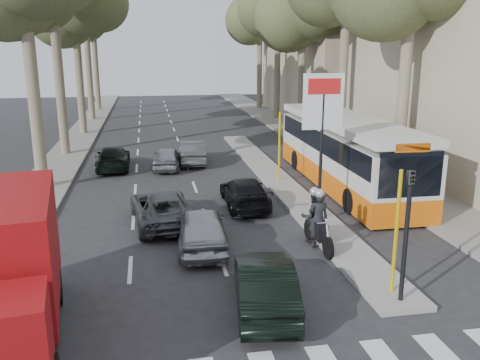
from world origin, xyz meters
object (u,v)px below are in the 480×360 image
Objects in this scene: silver_hatchback at (202,228)px; city_bus at (345,150)px; dark_hatchback at (265,284)px; motorcycle at (316,219)px.

city_bus reaches higher than silver_hatchback.
silver_hatchback is at bearing -67.74° from dark_hatchback.
city_bus is 5.23× the size of motorcycle.
city_bus is 8.11m from motorcycle.
city_bus is at bearing -136.04° from silver_hatchback.
motorcycle is (-3.81, -7.12, -0.82)m from city_bus.
dark_hatchback is 1.66× the size of motorcycle.
silver_hatchback is 4.48m from dark_hatchback.
city_bus is (7.58, 6.60, 1.07)m from silver_hatchback.
motorcycle reaches higher than silver_hatchback.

